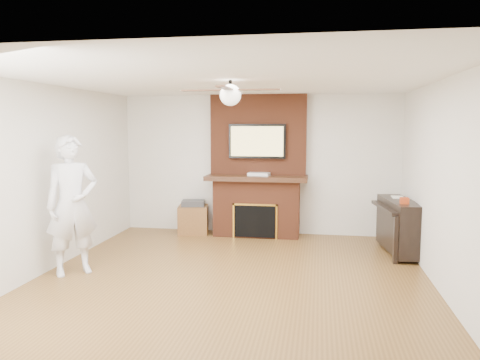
% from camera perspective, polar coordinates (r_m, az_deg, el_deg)
% --- Properties ---
extents(room_shell, '(5.36, 5.86, 2.86)m').
position_cam_1_polar(room_shell, '(5.78, -1.16, -0.32)').
color(room_shell, brown).
rests_on(room_shell, ground).
extents(fireplace, '(1.78, 0.64, 2.50)m').
position_cam_1_polar(fireplace, '(8.31, 2.13, 0.03)').
color(fireplace, brown).
rests_on(fireplace, ground).
extents(tv, '(1.00, 0.08, 0.60)m').
position_cam_1_polar(tv, '(8.22, 2.11, 4.74)').
color(tv, black).
rests_on(tv, fireplace).
extents(ceiling_fan, '(1.21, 1.21, 0.31)m').
position_cam_1_polar(ceiling_fan, '(5.75, -1.18, 10.43)').
color(ceiling_fan, black).
rests_on(ceiling_fan, room_shell).
extents(person, '(0.80, 0.79, 1.84)m').
position_cam_1_polar(person, '(6.50, -19.78, -2.90)').
color(person, silver).
rests_on(person, ground).
extents(side_table, '(0.61, 0.61, 0.60)m').
position_cam_1_polar(side_table, '(8.59, -5.71, -4.63)').
color(side_table, brown).
rests_on(side_table, ground).
extents(piano, '(0.63, 1.30, 0.92)m').
position_cam_1_polar(piano, '(7.58, 18.79, -5.20)').
color(piano, black).
rests_on(piano, ground).
extents(cable_box, '(0.39, 0.26, 0.05)m').
position_cam_1_polar(cable_box, '(8.20, 2.31, 0.72)').
color(cable_box, silver).
rests_on(cable_box, fireplace).
extents(candle_orange, '(0.07, 0.07, 0.11)m').
position_cam_1_polar(candle_orange, '(8.27, 0.73, -6.60)').
color(candle_orange, gold).
rests_on(candle_orange, ground).
extents(candle_green, '(0.07, 0.07, 0.09)m').
position_cam_1_polar(candle_green, '(8.24, 1.99, -6.74)').
color(candle_green, '#427930').
rests_on(candle_green, ground).
extents(candle_cream, '(0.08, 0.08, 0.12)m').
position_cam_1_polar(candle_cream, '(8.23, 2.70, -6.64)').
color(candle_cream, '#EDE8BC').
rests_on(candle_cream, ground).
extents(candle_blue, '(0.06, 0.06, 0.07)m').
position_cam_1_polar(candle_blue, '(8.29, 3.40, -6.74)').
color(candle_blue, navy).
rests_on(candle_blue, ground).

